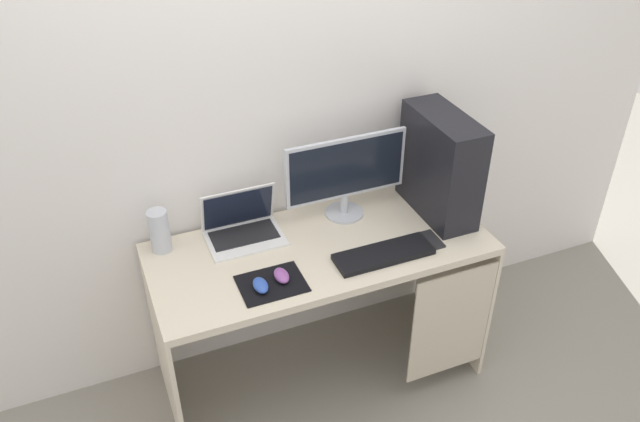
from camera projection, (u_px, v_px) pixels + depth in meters
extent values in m
plane|color=gray|center=(320.00, 371.00, 3.18)|extent=(8.00, 8.00, 0.00)
cube|color=silver|center=(288.00, 100.00, 2.72)|extent=(4.00, 0.04, 2.60)
cube|color=beige|center=(320.00, 249.00, 2.76)|extent=(1.45, 0.63, 0.03)
cube|color=beige|center=(165.00, 360.00, 2.75)|extent=(0.02, 0.63, 0.74)
cube|color=beige|center=(453.00, 278.00, 3.20)|extent=(0.02, 0.63, 0.74)
cube|color=beige|center=(451.00, 324.00, 2.88)|extent=(0.40, 0.01, 0.59)
cube|color=black|center=(440.00, 165.00, 2.84)|extent=(0.18, 0.44, 0.48)
cylinder|color=#B7BCC6|center=(344.00, 213.00, 2.94)|extent=(0.18, 0.18, 0.01)
cylinder|color=#B7BCC6|center=(344.00, 203.00, 2.92)|extent=(0.04, 0.04, 0.09)
cube|color=#B7BCC6|center=(346.00, 168.00, 2.80)|extent=(0.56, 0.02, 0.29)
cube|color=black|center=(347.00, 169.00, 2.79)|extent=(0.53, 0.00, 0.26)
cube|color=white|center=(245.00, 239.00, 2.78)|extent=(0.33, 0.23, 0.01)
cube|color=black|center=(244.00, 235.00, 2.79)|extent=(0.29, 0.15, 0.00)
cube|color=white|center=(238.00, 207.00, 2.78)|extent=(0.33, 0.06, 0.21)
cube|color=black|center=(238.00, 208.00, 2.78)|extent=(0.30, 0.05, 0.18)
cylinder|color=#B7BCC6|center=(159.00, 231.00, 2.67)|extent=(0.08, 0.08, 0.19)
cube|color=black|center=(384.00, 254.00, 2.68)|extent=(0.42, 0.14, 0.02)
cube|color=black|center=(272.00, 284.00, 2.54)|extent=(0.26, 0.20, 0.00)
ellipsoid|color=#8C4C99|center=(281.00, 276.00, 2.55)|extent=(0.06, 0.10, 0.03)
ellipsoid|color=#2D51B2|center=(261.00, 285.00, 2.50)|extent=(0.06, 0.10, 0.03)
cube|color=#232326|center=(431.00, 240.00, 2.77)|extent=(0.07, 0.13, 0.01)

